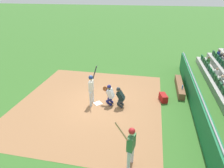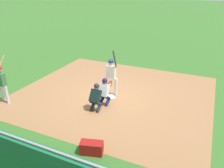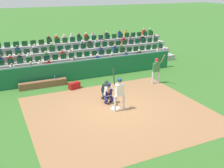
% 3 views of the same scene
% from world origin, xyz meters
% --- Properties ---
extents(ground_plane, '(160.00, 160.00, 0.00)m').
position_xyz_m(ground_plane, '(0.00, 0.00, 0.00)').
color(ground_plane, '#346726').
extents(infield_dirt_patch, '(9.47, 8.53, 0.01)m').
position_xyz_m(infield_dirt_patch, '(0.00, 0.50, 0.00)').
color(infield_dirt_patch, '#966843').
rests_on(infield_dirt_patch, ground_plane).
extents(home_plate_marker, '(0.62, 0.62, 0.02)m').
position_xyz_m(home_plate_marker, '(0.00, 0.00, 0.02)').
color(home_plate_marker, white).
rests_on(home_plate_marker, infield_dirt_patch).
extents(batter_at_plate, '(0.68, 0.46, 2.37)m').
position_xyz_m(batter_at_plate, '(-0.09, 0.33, 1.17)').
color(batter_at_plate, silver).
rests_on(batter_at_plate, ground_plane).
extents(catcher_crouching, '(0.49, 0.72, 1.30)m').
position_xyz_m(catcher_crouching, '(0.08, -0.72, 0.72)').
color(catcher_crouching, '#161853').
rests_on(catcher_crouching, ground_plane).
extents(home_plate_umpire, '(0.47, 0.51, 1.25)m').
position_xyz_m(home_plate_umpire, '(-0.04, -1.36, 0.68)').
color(home_plate_umpire, '#20272B').
rests_on(home_plate_umpire, ground_plane).
extents(dugout_wall, '(14.68, 0.24, 1.43)m').
position_xyz_m(dugout_wall, '(0.00, -5.54, 0.69)').
color(dugout_wall, '#176438').
rests_on(dugout_wall, ground_plane).
extents(dugout_bench, '(3.14, 0.40, 0.44)m').
position_xyz_m(dugout_bench, '(2.96, -4.99, 0.22)').
color(dugout_bench, brown).
rests_on(dugout_bench, ground_plane).
extents(water_bottle_on_bench, '(0.07, 0.07, 0.26)m').
position_xyz_m(water_bottle_on_bench, '(2.14, -5.04, 0.57)').
color(water_bottle_on_bench, blue).
rests_on(water_bottle_on_bench, dugout_bench).
extents(equipment_duffel_bag, '(0.81, 0.56, 0.43)m').
position_xyz_m(equipment_duffel_bag, '(1.14, -3.86, 0.22)').
color(equipment_duffel_bag, maroon).
rests_on(equipment_duffel_bag, ground_plane).
extents(on_deck_batter, '(0.60, 0.76, 2.15)m').
position_xyz_m(on_deck_batter, '(-4.27, -2.47, 1.13)').
color(on_deck_batter, silver).
rests_on(on_deck_batter, ground_plane).
extents(bleacher_stand, '(18.78, 3.48, 2.56)m').
position_xyz_m(bleacher_stand, '(-0.01, -9.23, 0.73)').
color(bleacher_stand, '#A09E98').
rests_on(bleacher_stand, ground_plane).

